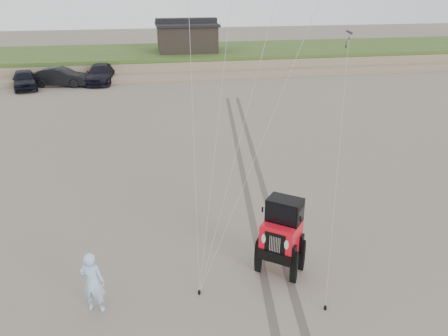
{
  "coord_description": "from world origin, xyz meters",
  "views": [
    {
      "loc": [
        -2.83,
        -10.85,
        8.66
      ],
      "look_at": [
        -0.26,
        3.0,
        2.6
      ],
      "focal_mm": 35.0,
      "sensor_mm": 36.0,
      "label": 1
    }
  ],
  "objects_px": {
    "cabin": "(187,36)",
    "man": "(93,282)",
    "truck_a": "(25,79)",
    "truck_c": "(101,74)",
    "truck_b": "(61,77)",
    "jeep": "(281,244)"
  },
  "relations": [
    {
      "from": "truck_a",
      "to": "truck_b",
      "type": "relative_size",
      "value": 0.94
    },
    {
      "from": "truck_c",
      "to": "truck_a",
      "type": "bearing_deg",
      "value": -162.91
    },
    {
      "from": "truck_b",
      "to": "man",
      "type": "distance_m",
      "value": 30.75
    },
    {
      "from": "jeep",
      "to": "man",
      "type": "bearing_deg",
      "value": -133.96
    },
    {
      "from": "truck_b",
      "to": "jeep",
      "type": "distance_m",
      "value": 31.49
    },
    {
      "from": "truck_c",
      "to": "jeep",
      "type": "distance_m",
      "value": 31.33
    },
    {
      "from": "truck_b",
      "to": "truck_c",
      "type": "xyz_separation_m",
      "value": [
        3.35,
        0.88,
        -0.02
      ]
    },
    {
      "from": "cabin",
      "to": "jeep",
      "type": "xyz_separation_m",
      "value": [
        -0.95,
        -36.7,
        -2.23
      ]
    },
    {
      "from": "cabin",
      "to": "truck_c",
      "type": "height_order",
      "value": "cabin"
    },
    {
      "from": "truck_a",
      "to": "jeep",
      "type": "height_order",
      "value": "jeep"
    },
    {
      "from": "cabin",
      "to": "truck_c",
      "type": "relative_size",
      "value": 1.16
    },
    {
      "from": "truck_a",
      "to": "man",
      "type": "distance_m",
      "value": 30.95
    },
    {
      "from": "truck_a",
      "to": "truck_c",
      "type": "xyz_separation_m",
      "value": [
        6.28,
        1.35,
        0.0
      ]
    },
    {
      "from": "truck_c",
      "to": "cabin",
      "type": "bearing_deg",
      "value": 41.09
    },
    {
      "from": "cabin",
      "to": "man",
      "type": "bearing_deg",
      "value": -100.02
    },
    {
      "from": "truck_a",
      "to": "jeep",
      "type": "distance_m",
      "value": 32.22
    },
    {
      "from": "truck_a",
      "to": "truck_b",
      "type": "xyz_separation_m",
      "value": [
        2.93,
        0.47,
        0.02
      ]
    },
    {
      "from": "truck_b",
      "to": "man",
      "type": "bearing_deg",
      "value": -156.66
    },
    {
      "from": "cabin",
      "to": "truck_a",
      "type": "relative_size",
      "value": 1.37
    },
    {
      "from": "cabin",
      "to": "truck_a",
      "type": "bearing_deg",
      "value": -152.81
    },
    {
      "from": "cabin",
      "to": "truck_b",
      "type": "height_order",
      "value": "cabin"
    },
    {
      "from": "truck_a",
      "to": "truck_b",
      "type": "distance_m",
      "value": 2.97
    }
  ]
}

